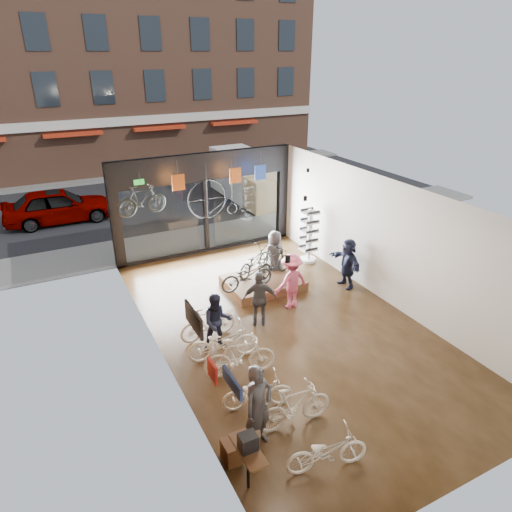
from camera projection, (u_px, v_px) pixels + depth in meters
ground_plane at (285, 326)px, 12.99m from camera, size 7.00×12.00×0.04m
ceiling at (289, 196)px, 11.41m from camera, size 7.00×12.00×0.04m
wall_left at (158, 294)px, 10.75m from camera, size 0.04×12.00×3.80m
wall_right at (388, 242)px, 13.66m from camera, size 0.04×12.00×3.80m
wall_back at (477, 409)px, 7.31m from camera, size 7.00×0.04×3.80m
storefront at (205, 204)px, 17.07m from camera, size 7.00×0.26×3.80m
exit_sign at (139, 182)px, 15.51m from camera, size 0.35×0.06×0.18m
street_road at (148, 192)px, 25.16m from camera, size 30.00×18.00×0.02m
sidewalk_near at (197, 238)px, 18.80m from camera, size 30.00×2.40×0.12m
sidewalk_far at (131, 175)px, 28.38m from camera, size 30.00×2.00×0.12m
opposite_building at (108, 53)px, 27.55m from camera, size 26.00×5.00×14.00m
street_car at (58, 206)px, 20.43m from camera, size 4.62×1.86×1.57m
box_truck at (250, 178)px, 23.23m from camera, size 1.99×5.96×2.35m
floor_bike_0 at (327, 451)px, 8.39m from camera, size 1.67×0.88×0.83m
floor_bike_1 at (295, 406)px, 9.33m from camera, size 1.69×0.58×1.00m
floor_bike_2 at (257, 392)px, 9.84m from camera, size 1.64×0.94×0.82m
floor_bike_3 at (240, 357)px, 10.79m from camera, size 1.81×0.87×1.05m
floor_bike_4 at (223, 342)px, 11.40m from camera, size 1.90×0.98×0.95m
floor_bike_5 at (208, 323)px, 12.22m from camera, size 1.62×0.51×0.96m
display_platform at (263, 283)px, 15.01m from camera, size 2.40×1.80×0.30m
display_bike_left at (247, 276)px, 14.15m from camera, size 1.72×0.60×0.91m
display_bike_mid at (274, 263)px, 14.98m from camera, size 1.60×0.87×0.93m
display_bike_right at (254, 261)px, 15.14m from camera, size 1.78×1.38×0.90m
customer_0 at (258, 407)px, 8.73m from camera, size 0.77×0.63×1.83m
customer_1 at (217, 322)px, 11.68m from camera, size 0.88×0.75×1.58m
customer_2 at (260, 299)px, 12.69m from camera, size 1.05×0.74×1.65m
customer_3 at (291, 281)px, 13.55m from camera, size 1.21×0.80×1.75m
customer_4 at (275, 254)px, 15.46m from camera, size 0.86×0.60×1.65m
customer_5 at (347, 263)px, 14.80m from camera, size 0.56×1.57×1.67m
sunglasses_rack at (309, 236)px, 16.51m from camera, size 0.69×0.61×2.02m
wall_merch at (222, 406)px, 8.21m from camera, size 0.40×2.40×2.60m
penny_farthing at (215, 199)px, 15.54m from camera, size 1.74×0.06×1.39m
hung_bike at (142, 200)px, 14.06m from camera, size 1.63×0.66×0.95m
jersey_left at (178, 183)px, 15.44m from camera, size 0.45×0.03×0.55m
jersey_mid at (235, 175)px, 16.32m from camera, size 0.45×0.03×0.55m
jersey_right at (260, 172)px, 16.74m from camera, size 0.45×0.03×0.55m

